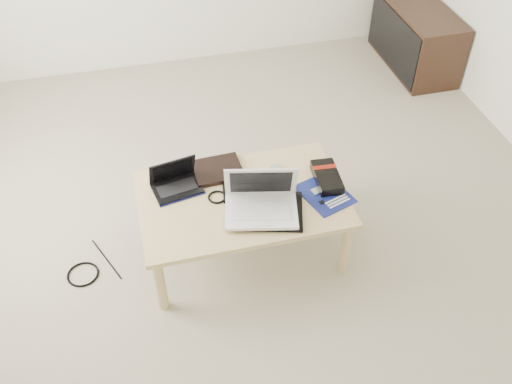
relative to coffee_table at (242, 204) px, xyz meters
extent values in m
plane|color=#B5AC93|center=(0.05, 0.19, -0.35)|extent=(4.00, 4.00, 0.00)
cube|color=#CDB97B|center=(0.00, 0.00, 0.03)|extent=(1.10, 0.70, 0.03)
cylinder|color=#CDB97B|center=(-0.50, -0.30, -0.17)|extent=(0.06, 0.06, 0.37)
cylinder|color=#CDB97B|center=(0.50, -0.30, -0.17)|extent=(0.06, 0.06, 0.37)
cylinder|color=#CDB97B|center=(-0.50, 0.30, -0.17)|extent=(0.06, 0.06, 0.37)
cylinder|color=#CDB97B|center=(0.50, 0.30, -0.17)|extent=(0.06, 0.06, 0.37)
cube|color=#3B2318|center=(1.83, 1.64, -0.10)|extent=(0.40, 0.90, 0.50)
cube|color=black|center=(1.63, 1.64, -0.10)|extent=(0.02, 0.86, 0.44)
cube|color=black|center=(-0.08, 0.23, 0.06)|extent=(0.28, 0.23, 0.03)
cube|color=black|center=(-0.33, 0.14, 0.06)|extent=(0.28, 0.22, 0.02)
cube|color=black|center=(-0.32, 0.14, 0.07)|extent=(0.22, 0.13, 0.00)
cube|color=black|center=(-0.31, 0.08, 0.07)|extent=(0.06, 0.03, 0.00)
cube|color=black|center=(-0.34, 0.20, 0.15)|extent=(0.26, 0.11, 0.17)
cube|color=black|center=(-0.34, 0.20, 0.14)|extent=(0.22, 0.09, 0.13)
cube|color=#0B1041|center=(-0.31, 0.06, 0.05)|extent=(0.25, 0.06, 0.01)
cube|color=black|center=(0.04, 0.05, 0.05)|extent=(0.28, 0.23, 0.01)
cube|color=white|center=(0.04, 0.05, 0.06)|extent=(0.22, 0.18, 0.00)
cube|color=#B6B6BB|center=(0.25, 0.08, 0.06)|extent=(0.08, 0.24, 0.02)
cube|color=#9F9EA4|center=(0.25, 0.08, 0.07)|extent=(0.07, 0.19, 0.00)
cube|color=black|center=(0.09, -0.14, 0.06)|extent=(0.45, 0.38, 0.02)
cube|color=white|center=(0.07, -0.15, 0.08)|extent=(0.42, 0.33, 0.02)
cube|color=white|center=(0.06, -0.16, 0.09)|extent=(0.33, 0.20, 0.00)
cube|color=white|center=(0.04, -0.25, 0.09)|extent=(0.09, 0.05, 0.00)
cube|color=white|center=(0.08, -0.07, 0.20)|extent=(0.38, 0.17, 0.24)
cube|color=black|center=(0.08, -0.08, 0.20)|extent=(0.32, 0.14, 0.19)
cube|color=#0C0E4F|center=(0.44, -0.09, 0.05)|extent=(0.30, 0.34, 0.01)
cube|color=#B6B6BB|center=(0.40, -0.06, 0.06)|extent=(0.06, 0.06, 0.01)
cube|color=gold|center=(0.47, 0.01, 0.06)|extent=(0.09, 0.04, 0.01)
cube|color=gold|center=(0.48, 0.00, 0.06)|extent=(0.09, 0.04, 0.01)
cube|color=silver|center=(0.47, -0.14, 0.06)|extent=(0.13, 0.05, 0.01)
cube|color=silver|center=(0.48, -0.16, 0.06)|extent=(0.13, 0.05, 0.01)
cube|color=silver|center=(0.49, -0.18, 0.06)|extent=(0.13, 0.05, 0.01)
cube|color=black|center=(0.40, -0.15, 0.06)|extent=(0.03, 0.03, 0.01)
cube|color=black|center=(0.48, 0.01, 0.08)|extent=(0.15, 0.26, 0.05)
cube|color=maroon|center=(0.48, 0.07, 0.10)|extent=(0.13, 0.04, 0.00)
torus|color=black|center=(-0.13, 0.03, 0.05)|extent=(0.12, 0.12, 0.01)
torus|color=black|center=(-0.91, 0.02, -0.35)|extent=(0.18, 0.18, 0.01)
cylinder|color=black|center=(-0.78, 0.10, -0.35)|extent=(0.15, 0.33, 0.01)
camera|label=1|loc=(-0.47, -2.14, 2.15)|focal=40.00mm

